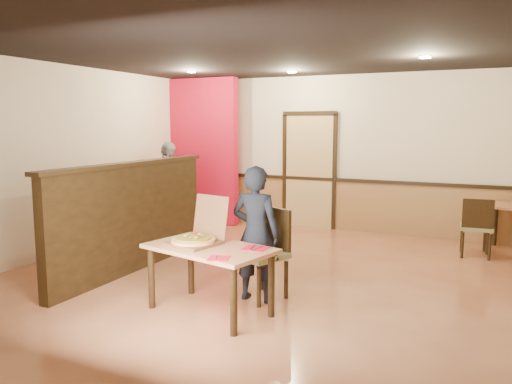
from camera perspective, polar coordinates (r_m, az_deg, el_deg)
floor at (r=6.11m, az=2.58°, el=-10.67°), size 7.00×7.00×0.00m
ceiling at (r=5.85m, az=2.76°, el=16.31°), size 7.00×7.00×0.00m
wall_back at (r=9.14m, az=10.99°, el=4.33°), size 7.00×0.00×7.00m
wall_left at (r=7.83m, az=-21.83°, el=3.35°), size 0.00×7.00×7.00m
wainscot_back at (r=9.22m, az=10.79°, el=-1.58°), size 7.00×0.04×0.90m
chair_rail_back at (r=9.14m, az=10.84°, el=1.31°), size 7.00×0.06×0.06m
back_door at (r=9.36m, az=6.11°, el=2.35°), size 0.90×0.06×2.10m
booth_partition at (r=6.75m, az=-13.98°, el=-2.64°), size 0.20×3.10×1.44m
red_accent_panel at (r=9.80m, az=-6.49°, el=4.65°), size 1.60×0.20×2.78m
spot_a at (r=8.49m, az=-7.39°, el=13.47°), size 0.14×0.14×0.02m
spot_b at (r=8.45m, az=4.14°, el=13.54°), size 0.14×0.14×0.02m
spot_c at (r=6.96m, az=18.78°, el=14.39°), size 0.14×0.14×0.02m
main_table at (r=5.15m, az=-5.32°, el=-7.37°), size 1.43×1.02×0.70m
diner_chair at (r=5.60m, az=1.06°, el=-6.55°), size 0.65×0.65×1.00m
side_chair_left at (r=7.90m, az=23.90°, el=-3.47°), size 0.47×0.47×0.88m
side_table at (r=8.50m, az=27.00°, el=-2.44°), size 0.82×0.82×0.72m
diner at (r=5.44m, az=-0.02°, el=-4.80°), size 0.56×0.38×1.49m
passerby at (r=9.13m, az=-10.01°, el=0.62°), size 0.51×0.99×1.62m
pizza_box at (r=5.23m, az=-6.79°, el=-5.25°), size 0.56×0.62×0.48m
pizza at (r=5.20m, az=-7.17°, el=-5.48°), size 0.59×0.59×0.03m
napkin_near at (r=4.68m, az=-4.29°, el=-7.55°), size 0.24×0.24×0.01m
napkin_far at (r=5.02m, az=-0.09°, el=-6.44°), size 0.24×0.24×0.01m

